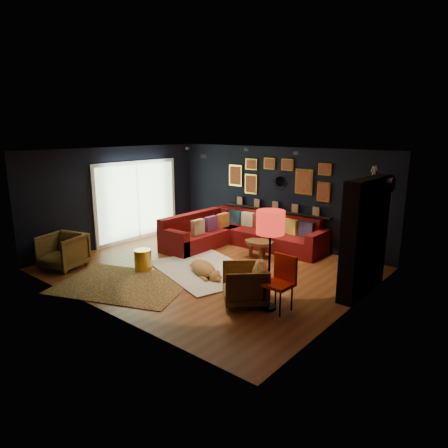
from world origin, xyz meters
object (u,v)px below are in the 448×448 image
Objects in this scene: pouf at (182,244)px; dog at (203,266)px; armchair_right at (245,282)px; sectional at (237,234)px; gold_stool at (143,260)px; orange_chair at (281,278)px; floor_lamp at (270,226)px; coffee_table at (259,244)px; armchair_left at (63,250)px.

dog is (1.46, -0.81, -0.01)m from pouf.
dog is (-1.52, 0.55, -0.18)m from armchair_right.
sectional reaches higher than armchair_right.
pouf is at bearing -116.47° from sectional.
armchair_right is at bearing -24.47° from pouf.
orange_chair is (3.39, 0.27, 0.34)m from gold_stool.
armchair_right is at bearing 1.53° from gold_stool.
sectional is 3.57m from armchair_right.
pouf is 3.87m from floor_lamp.
sectional is 3.54× the size of orange_chair.
armchair_right is 1.63m from dog.
armchair_right is at bearing -60.63° from coffee_table.
armchair_right is at bearing -159.33° from orange_chair.
coffee_table is 1.40× the size of pouf.
gold_stool is (-0.46, -2.81, -0.09)m from sectional.
orange_chair is 0.77× the size of dog.
gold_stool is 3.44m from floor_lamp.
pouf reaches higher than coffee_table.
orange_chair is (1.92, -2.11, 0.23)m from coffee_table.
armchair_left reaches higher than pouf.
orange_chair reaches higher than pouf.
coffee_table is at bearing -23.50° from sectional.
sectional is 4.32m from armchair_left.
gold_stool reaches higher than pouf.
orange_chair is at bearing -17.87° from pouf.
armchair_left is 0.89× the size of orange_chair.
coffee_table is 1.76× the size of gold_stool.
sectional is 1.96× the size of floor_lamp.
dog is (2.71, 1.67, -0.22)m from armchair_left.
dog is at bearing 174.32° from orange_chair.
floor_lamp reaches higher than coffee_table.
armchair_left is at bearing -125.54° from dog.
armchair_left is (-1.25, -2.48, 0.20)m from pouf.
gold_stool is at bearing -130.37° from dog.
sectional is at bearing 47.67° from armchair_left.
armchair_left is 1.82m from gold_stool.
armchair_left is at bearing -116.64° from sectional.
coffee_table is at bearing 128.24° from floor_lamp.
armchair_right is at bearing -169.91° from floor_lamp.
coffee_table is 1.77m from dog.
coffee_table is 2.64m from armchair_right.
armchair_right is at bearing -0.83° from armchair_left.
orange_chair is 2.21m from dog.
armchair_right is 0.63× the size of dog.
armchair_right is (1.29, -2.30, 0.05)m from coffee_table.
floor_lamp is 2.39m from dog.
floor_lamp is at bearing -1.28° from armchair_left.
pouf is at bearing 159.62° from floor_lamp.
pouf is 2.79m from armchair_left.
armchair_left is (-1.94, -3.86, 0.11)m from sectional.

